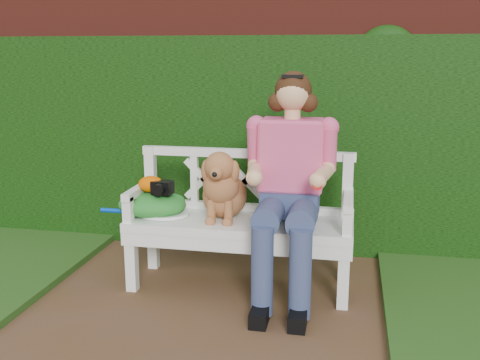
# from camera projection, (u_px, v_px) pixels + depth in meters

# --- Properties ---
(ground) EXTENTS (60.00, 60.00, 0.00)m
(ground) POSITION_uv_depth(u_px,v_px,m) (184.00, 346.00, 3.08)
(ground) COLOR #4F351B
(brick_wall) EXTENTS (10.00, 0.30, 2.20)m
(brick_wall) POSITION_uv_depth(u_px,v_px,m) (247.00, 111.00, 4.65)
(brick_wall) COLOR maroon
(brick_wall) RESTS_ON ground
(ivy_hedge) EXTENTS (10.00, 0.18, 1.70)m
(ivy_hedge) POSITION_uv_depth(u_px,v_px,m) (242.00, 145.00, 4.49)
(ivy_hedge) COLOR #1D580F
(ivy_hedge) RESTS_ON ground
(garden_bench) EXTENTS (1.61, 0.69, 0.48)m
(garden_bench) POSITION_uv_depth(u_px,v_px,m) (240.00, 253.00, 3.82)
(garden_bench) COLOR white
(garden_bench) RESTS_ON ground
(seated_woman) EXTENTS (0.85, 0.98, 1.47)m
(seated_woman) POSITION_uv_depth(u_px,v_px,m) (290.00, 186.00, 3.63)
(seated_woman) COLOR #FF455E
(seated_woman) RESTS_ON ground
(dog) EXTENTS (0.47, 0.53, 0.48)m
(dog) POSITION_uv_depth(u_px,v_px,m) (224.00, 184.00, 3.74)
(dog) COLOR #A95F28
(dog) RESTS_ON garden_bench
(tennis_racket) EXTENTS (0.72, 0.44, 0.03)m
(tennis_racket) POSITION_uv_depth(u_px,v_px,m) (160.00, 213.00, 3.85)
(tennis_racket) COLOR beige
(tennis_racket) RESTS_ON garden_bench
(green_bag) EXTENTS (0.54, 0.46, 0.16)m
(green_bag) POSITION_uv_depth(u_px,v_px,m) (152.00, 204.00, 3.84)
(green_bag) COLOR green
(green_bag) RESTS_ON garden_bench
(camera_item) EXTENTS (0.14, 0.11, 0.09)m
(camera_item) POSITION_uv_depth(u_px,v_px,m) (162.00, 187.00, 3.78)
(camera_item) COLOR black
(camera_item) RESTS_ON green_bag
(baseball_glove) EXTENTS (0.22, 0.19, 0.11)m
(baseball_glove) POSITION_uv_depth(u_px,v_px,m) (151.00, 184.00, 3.82)
(baseball_glove) COLOR #DC5600
(baseball_glove) RESTS_ON green_bag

